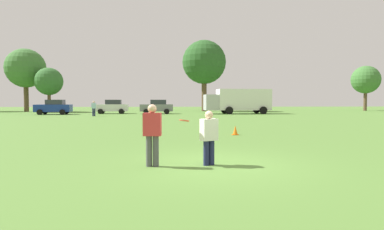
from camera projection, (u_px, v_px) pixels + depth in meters
ground_plane at (213, 165)px, 8.84m from camera, size 158.76×158.76×0.00m
player_thrower at (152, 132)px, 8.63m from camera, size 0.49×0.32×1.65m
player_defender at (209, 135)px, 8.80m from camera, size 0.51×0.42×1.47m
frisbee at (184, 121)px, 8.76m from camera, size 0.28×0.27×0.09m
traffic_cone at (235, 130)px, 16.54m from camera, size 0.32×0.32×0.48m
parked_car_near_left at (54, 107)px, 40.16m from camera, size 4.31×2.42×1.82m
parked_car_mid_left at (112, 107)px, 42.72m from camera, size 4.31×2.42×1.82m
parked_car_center at (157, 107)px, 42.27m from camera, size 4.31×2.42×1.82m
box_truck at (239, 100)px, 42.33m from camera, size 8.63×3.35×3.18m
bystander_far_jogger at (94, 108)px, 35.93m from camera, size 0.47×0.28×1.68m
tree_west_maple at (26, 68)px, 49.37m from camera, size 5.87×5.87×9.54m
tree_center_elm at (49, 82)px, 47.48m from camera, size 4.00×4.00×6.49m
tree_east_birch at (204, 62)px, 52.37m from camera, size 6.99×6.99×11.37m
tree_east_oak at (366, 80)px, 54.66m from camera, size 4.63×4.63×7.52m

